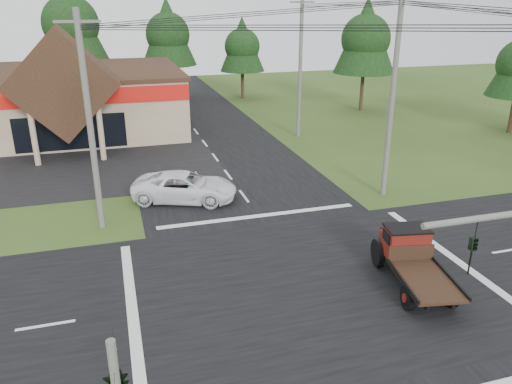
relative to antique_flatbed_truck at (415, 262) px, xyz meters
name	(u,v)px	position (x,y,z in m)	size (l,w,h in m)	color
ground	(308,283)	(-3.94, 1.37, -1.08)	(120.00, 120.00, 0.00)	#314518
road_ns	(308,283)	(-3.94, 1.37, -1.07)	(12.00, 120.00, 0.02)	black
road_ew	(308,283)	(-3.94, 1.37, -1.07)	(120.00, 12.00, 0.02)	black
parking_apron	(9,171)	(-17.94, 20.37, -1.07)	(28.00, 14.00, 0.02)	black
cvs_building	(1,102)	(-19.64, 30.94, 1.70)	(30.40, 18.20, 9.19)	tan
traffic_signal_corner	(115,370)	(-11.44, -5.95, 2.44)	(0.53, 2.48, 4.40)	#595651
utility_pole_nw	(90,123)	(-11.94, 9.37, 4.31)	(2.00, 0.30, 10.50)	#595651
utility_pole_ne	(393,95)	(4.06, 9.37, 4.81)	(2.00, 0.30, 11.50)	#595651
utility_pole_n	(300,67)	(4.06, 23.37, 4.66)	(2.00, 0.30, 11.20)	#595651
tree_row_c	(70,21)	(-13.94, 42.37, 7.64)	(7.28, 7.28, 13.13)	#332316
tree_row_d	(168,32)	(-3.94, 43.37, 6.30)	(6.16, 6.16, 11.11)	#332316
tree_row_e	(242,45)	(4.06, 41.37, 4.95)	(5.04, 5.04, 9.09)	#332316
tree_side_ne	(366,36)	(14.06, 31.37, 6.30)	(6.16, 6.16, 11.11)	#332316
antique_flatbed_truck	(415,262)	(0.00, 0.00, 0.00)	(1.97, 5.17, 2.16)	#57190C
white_pickup	(185,187)	(-7.31, 11.80, -0.27)	(2.70, 5.86, 1.63)	white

